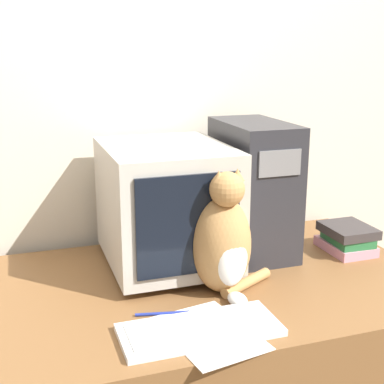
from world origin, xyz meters
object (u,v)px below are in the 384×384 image
object	(u,v)px
cat	(223,241)
crt_monitor	(166,205)
book_stack	(347,239)
keyboard	(200,329)
pen	(162,313)
computer_tower	(253,188)

from	to	relation	value
cat	crt_monitor	bearing A→B (deg)	107.03
cat	book_stack	world-z (taller)	cat
keyboard	cat	distance (m)	0.30
book_stack	pen	world-z (taller)	book_stack
pen	crt_monitor	bearing A→B (deg)	71.94
crt_monitor	book_stack	xyz separation A→B (m)	(0.66, -0.09, -0.17)
pen	computer_tower	bearing A→B (deg)	40.11
crt_monitor	pen	size ratio (longest dim) A/B	3.23
computer_tower	book_stack	world-z (taller)	computer_tower
computer_tower	pen	xyz separation A→B (m)	(-0.45, -0.38, -0.23)
cat	book_stack	bearing A→B (deg)	10.94
keyboard	computer_tower	bearing A→B (deg)	52.94
computer_tower	cat	xyz separation A→B (m)	(-0.23, -0.29, -0.07)
cat	book_stack	xyz separation A→B (m)	(0.56, 0.16, -0.11)
crt_monitor	computer_tower	size ratio (longest dim) A/B	1.03
computer_tower	keyboard	size ratio (longest dim) A/B	1.12
book_stack	pen	xyz separation A→B (m)	(-0.77, -0.25, -0.04)
computer_tower	crt_monitor	bearing A→B (deg)	-173.80
crt_monitor	keyboard	xyz separation A→B (m)	(-0.04, -0.46, -0.21)
computer_tower	cat	bearing A→B (deg)	-128.63
keyboard	pen	bearing A→B (deg)	118.45
keyboard	book_stack	distance (m)	0.80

